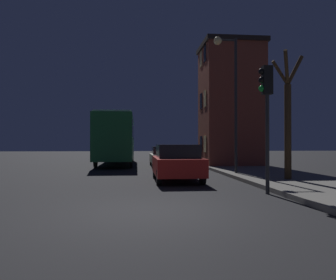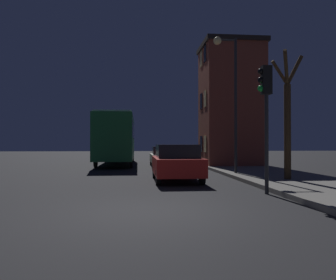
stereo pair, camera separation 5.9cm
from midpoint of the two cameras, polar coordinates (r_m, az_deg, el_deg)
ground_plane at (r=7.73m, az=-2.93°, el=-12.44°), size 120.00×120.00×0.00m
brick_building at (r=23.04m, az=10.94°, el=6.23°), size 4.08×3.95×8.29m
streetlamp at (r=16.44m, az=10.81°, el=9.70°), size 1.17×0.39×6.61m
traffic_light at (r=10.79m, az=16.77°, el=6.42°), size 0.43×0.24×4.03m
bare_tree at (r=13.96m, az=20.21°, el=3.51°), size 1.38×1.12×4.97m
bus at (r=25.03m, az=-8.81°, el=0.70°), size 2.49×10.73×3.62m
car_near_lane at (r=13.72m, az=1.60°, el=-3.90°), size 1.86×3.94×1.54m
car_mid_lane at (r=22.36m, az=-0.59°, el=-2.80°), size 1.82×4.38×1.38m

